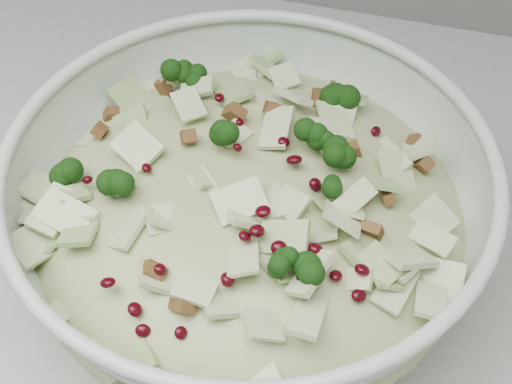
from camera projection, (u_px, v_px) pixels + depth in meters
counter at (175, 380)px, 0.99m from camera, size 3.60×0.60×0.90m
mixing_bowl at (250, 218)px, 0.51m from camera, size 0.35×0.35×0.13m
salad at (249, 198)px, 0.49m from camera, size 0.36×0.36×0.13m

